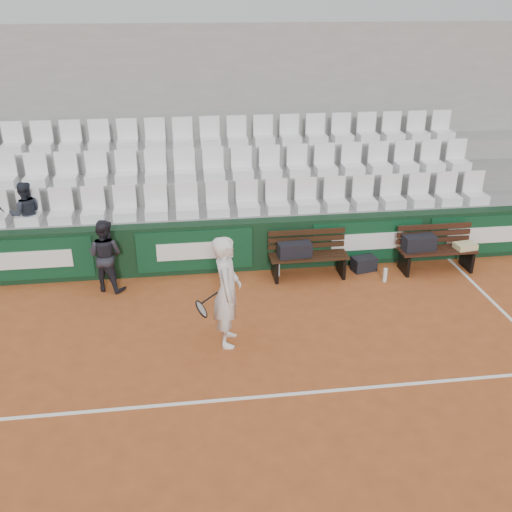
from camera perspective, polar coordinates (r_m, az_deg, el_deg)
The scene contains 21 objects.
ground at distance 7.96m, azimuth -3.45°, elevation -14.22°, with size 80.00×80.00×0.00m, color #A54F25.
court_baseline at distance 7.96m, azimuth -3.46°, elevation -14.19°, with size 18.00×0.06×0.01m, color white.
back_barrier at distance 11.13m, azimuth -4.77°, elevation 0.89°, with size 18.00×0.34×1.00m.
grandstand_tier_front at distance 11.70m, azimuth -5.28°, elevation 2.12°, with size 18.00×0.95×1.00m, color gray.
grandstand_tier_mid at distance 12.51m, azimuth -5.54°, elevation 4.75°, with size 18.00×0.95×1.45m, color gray.
grandstand_tier_back at distance 13.33m, azimuth -5.76°, elevation 7.05°, with size 18.00×0.95×1.90m, color gray.
grandstand_rear_wall at distance 13.62m, azimuth -6.10°, elevation 12.86°, with size 18.00×0.30×4.40m, color gray.
seat_row_front at distance 11.25m, azimuth -5.40°, elevation 5.61°, with size 11.90×0.44×0.63m, color white.
seat_row_mid at distance 12.02m, azimuth -5.70°, elevation 9.12°, with size 11.90×0.44×0.63m, color white.
seat_row_back at distance 12.83m, azimuth -5.97°, elevation 12.19°, with size 11.90×0.44×0.63m, color white.
bench_left at distance 11.01m, azimuth 5.25°, elevation -0.99°, with size 1.50×0.56×0.45m, color black.
bench_right at distance 11.76m, azimuth 17.54°, elevation -0.36°, with size 1.50×0.56×0.45m, color #34190F.
sports_bag_left at distance 10.79m, azimuth 3.88°, elevation 0.63°, with size 0.63×0.27×0.27m, color black.
sports_bag_right at distance 11.49m, azimuth 15.99°, elevation 1.28°, with size 0.62×0.29×0.29m, color black.
towel at distance 11.85m, azimuth 20.19°, elevation 0.95°, with size 0.40×0.29×0.11m, color #C6BE80.
sports_bag_ground at distance 11.44m, azimuth 10.74°, elevation -0.77°, with size 0.46×0.28×0.28m, color black.
water_bottle_near at distance 11.04m, azimuth 2.22°, elevation -1.39°, with size 0.07×0.07×0.25m, color silver.
water_bottle_far at distance 11.09m, azimuth 12.78°, elevation -1.87°, with size 0.08×0.08×0.27m, color silver.
tennis_player at distance 8.65m, azimuth -2.92°, elevation -3.57°, with size 0.75×0.70×1.80m.
ball_kid at distance 10.66m, azimuth -14.83°, elevation 0.06°, with size 0.67×0.52×1.37m, color black.
spectator_c at distance 11.59m, azimuth -22.34°, elevation 6.02°, with size 0.61×0.47×1.25m, color #212531.
Camera 1 is at (-0.35, -6.16, 5.02)m, focal length 40.00 mm.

